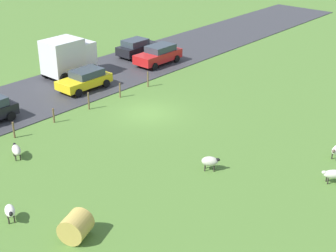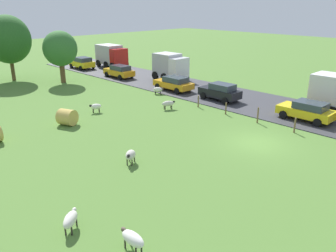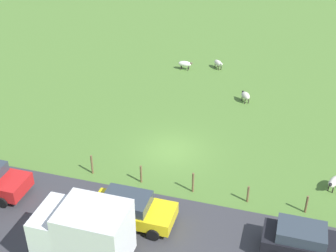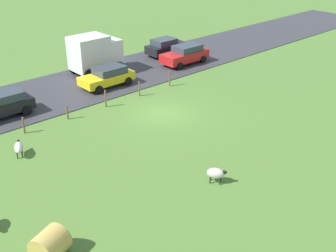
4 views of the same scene
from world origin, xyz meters
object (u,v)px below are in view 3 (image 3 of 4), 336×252
object	(u,v)px
sheep_0	(218,63)
sheep_3	(185,64)
sheep_5	(334,182)
car_3	(131,209)
car_5	(305,241)
sheep_4	(246,96)
truck_1	(84,235)

from	to	relation	value
sheep_0	sheep_3	size ratio (longest dim) A/B	0.91
sheep_5	car_3	world-z (taller)	car_3
sheep_0	car_3	world-z (taller)	car_3
sheep_0	car_5	xyz separation A→B (m)	(20.70, 8.06, 0.39)
sheep_3	car_5	xyz separation A→B (m)	(19.67, 10.85, 0.36)
sheep_4	car_3	distance (m)	15.50
sheep_0	sheep_5	distance (m)	17.82
sheep_3	truck_1	xyz separation A→B (m)	(22.98, 1.29, 1.26)
sheep_4	truck_1	world-z (taller)	truck_1
sheep_3	sheep_4	bearing A→B (deg)	51.86
sheep_5	truck_1	world-z (taller)	truck_1
sheep_3	car_5	size ratio (longest dim) A/B	0.32
sheep_4	truck_1	size ratio (longest dim) A/B	0.26
sheep_5	car_5	size ratio (longest dim) A/B	0.31
sheep_5	sheep_0	bearing A→B (deg)	-147.72
car_3	car_5	world-z (taller)	car_5
sheep_0	sheep_4	world-z (taller)	sheep_4
sheep_3	sheep_5	distance (m)	18.67
sheep_3	sheep_5	size ratio (longest dim) A/B	1.00
sheep_5	sheep_4	bearing A→B (deg)	-145.95
truck_1	car_5	bearing A→B (deg)	109.11
sheep_4	car_5	size ratio (longest dim) A/B	0.26
truck_1	car_5	size ratio (longest dim) A/B	1.02
sheep_4	sheep_5	distance (m)	11.24
sheep_5	car_5	xyz separation A→B (m)	(5.63, -1.46, 0.38)
sheep_3	sheep_4	world-z (taller)	sheep_4
sheep_0	sheep_5	world-z (taller)	sheep_5
sheep_3	car_5	distance (m)	22.46
truck_1	sheep_5	bearing A→B (deg)	129.07
car_5	truck_1	bearing A→B (deg)	-70.89
sheep_3	car_5	world-z (taller)	car_5
sheep_0	sheep_3	distance (m)	2.98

